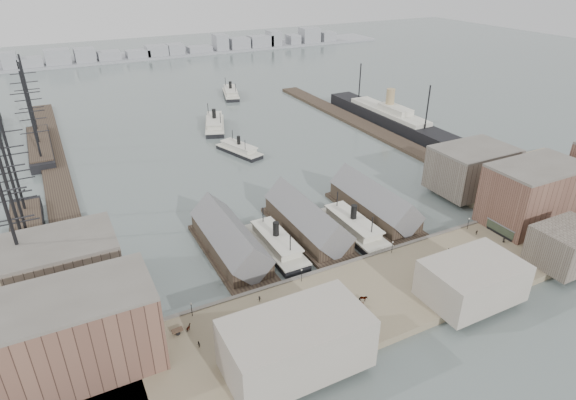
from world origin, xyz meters
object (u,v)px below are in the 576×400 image
horse_cart_left (186,328)px  horse_cart_right (437,277)px  horse_cart_center (362,300)px  ocean_steamer (389,117)px  tram (503,229)px  ferry_docked_west (276,243)px

horse_cart_left → horse_cart_right: 66.61m
horse_cart_right → horse_cart_center: bearing=91.4°
ocean_steamer → horse_cart_center: 151.42m
horse_cart_left → tram: bearing=-95.1°
horse_cart_left → horse_cart_right: bearing=-103.3°
ferry_docked_west → horse_cart_right: ferry_docked_west is taller
ocean_steamer → horse_cart_center: size_ratio=19.16×
tram → horse_cart_left: bearing=178.1°
ferry_docked_west → horse_cart_center: (7.19, -34.22, 0.46)m
horse_cart_left → horse_cart_center: horse_cart_center is taller
ferry_docked_west → horse_cart_right: bearing=-49.0°
tram → horse_cart_left: 100.06m
horse_cart_left → horse_cart_center: (42.09, -10.27, 0.04)m
ocean_steamer → horse_cart_right: bearing=-122.5°
horse_cart_center → ocean_steamer: bearing=-9.7°
ferry_docked_west → tram: bearing=-22.3°
tram → horse_cart_left: size_ratio=2.23×
ferry_docked_west → horse_cart_center: bearing=-78.1°
ocean_steamer → horse_cart_right: (-74.27, -116.69, -1.22)m
tram → horse_cart_right: size_ratio=2.27×
ocean_steamer → horse_cart_right: 138.33m
ocean_steamer → ferry_docked_west: bearing=-142.2°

